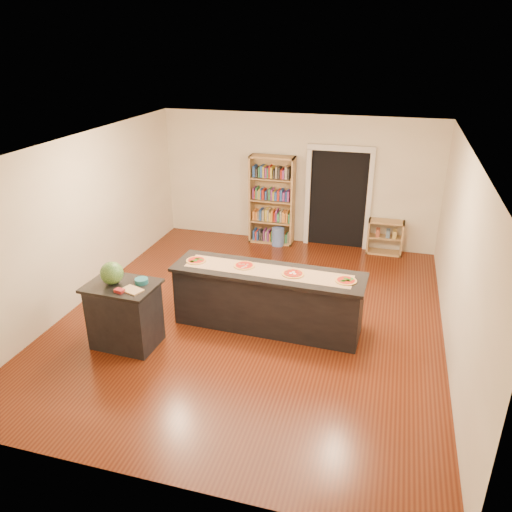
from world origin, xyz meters
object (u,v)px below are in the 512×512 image
(kitchen_island, at_px, (268,299))
(watermelon, at_px, (112,273))
(side_counter, at_px, (125,314))
(bookshelf, at_px, (272,200))
(low_shelf, at_px, (385,237))
(waste_bin, at_px, (278,237))

(kitchen_island, xyz_separation_m, watermelon, (-2.02, -1.04, 0.66))
(side_counter, distance_m, bookshelf, 4.70)
(side_counter, bearing_deg, bookshelf, 79.21)
(kitchen_island, bearing_deg, bookshelf, 105.07)
(low_shelf, xyz_separation_m, waste_bin, (-2.28, -0.17, -0.17))
(side_counter, xyz_separation_m, bookshelf, (1.07, 4.55, 0.47))
(kitchen_island, height_order, side_counter, side_counter)
(side_counter, height_order, waste_bin, side_counter)
(bookshelf, relative_size, watermelon, 5.90)
(waste_bin, bearing_deg, kitchen_island, -79.41)
(watermelon, bearing_deg, bookshelf, 75.22)
(kitchen_island, height_order, watermelon, watermelon)
(low_shelf, bearing_deg, waste_bin, -175.81)
(kitchen_island, height_order, bookshelf, bookshelf)
(watermelon, bearing_deg, kitchen_island, 27.36)
(bookshelf, bearing_deg, waste_bin, -38.82)
(side_counter, xyz_separation_m, watermelon, (-0.13, -0.00, 0.65))
(bookshelf, height_order, low_shelf, bookshelf)
(low_shelf, height_order, waste_bin, low_shelf)
(watermelon, bearing_deg, waste_bin, 72.49)
(side_counter, bearing_deg, watermelon, -175.77)
(low_shelf, distance_m, watermelon, 5.91)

